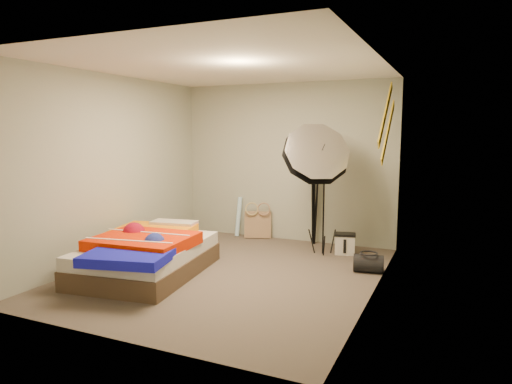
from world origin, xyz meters
The scene contains 15 objects.
floor centered at (0.00, 0.00, 0.00)m, with size 4.00×4.00×0.00m, color brown.
ceiling centered at (0.00, 0.00, 2.50)m, with size 4.00×4.00×0.00m, color silver.
wall_back centered at (0.00, 2.00, 1.25)m, with size 3.50×3.50×0.00m, color gray.
wall_front centered at (0.00, -2.00, 1.25)m, with size 3.50×3.50×0.00m, color gray.
wall_left centered at (-1.75, 0.00, 1.25)m, with size 4.00×4.00×0.00m, color gray.
wall_right centered at (1.75, 0.00, 1.25)m, with size 4.00×4.00×0.00m, color gray.
tote_bag centered at (-0.44, 1.90, 0.22)m, with size 0.44×0.13×0.44m, color #A2815F.
wrapping_roll centered at (-0.80, 1.90, 0.33)m, with size 0.07×0.07×0.65m, color #63B7E3.
camera_case centered at (1.10, 1.48, 0.14)m, with size 0.27×0.20×0.27m, color beige.
duffel_bag centered at (1.57, 0.75, 0.11)m, with size 0.22×0.22×0.36m, color black.
wall_stripe_upper centered at (1.73, 0.60, 1.95)m, with size 0.02×1.10×0.10m, color gold.
wall_stripe_lower centered at (1.73, 0.85, 1.75)m, with size 0.02×1.10×0.10m, color gold.
bed centered at (-0.91, -0.43, 0.26)m, with size 1.51×2.03×0.52m.
photo_umbrella centered at (0.72, 1.20, 1.41)m, with size 0.94×1.06×1.96m.
camera_tripod centered at (0.52, 1.88, 0.72)m, with size 0.08×0.08×1.25m.
Camera 1 is at (2.53, -4.85, 1.75)m, focal length 32.00 mm.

